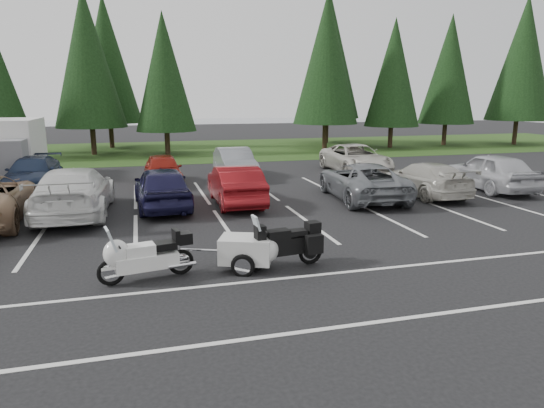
{
  "coord_description": "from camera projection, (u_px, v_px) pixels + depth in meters",
  "views": [
    {
      "loc": [
        -1.96,
        -13.25,
        3.96
      ],
      "look_at": [
        1.54,
        -0.5,
        1.04
      ],
      "focal_mm": 32.0,
      "sensor_mm": 36.0,
      "label": 1
    }
  ],
  "objects": [
    {
      "name": "conifer_4",
      "position": [
        87.0,
        58.0,
        32.69
      ],
      "size": [
        4.8,
        4.8,
        11.17
      ],
      "color": "#332316",
      "rests_on": "ground"
    },
    {
      "name": "conifer_back_c",
      "position": [
        328.0,
        54.0,
        41.08
      ],
      "size": [
        5.5,
        5.5,
        12.81
      ],
      "color": "#332316",
      "rests_on": "ground"
    },
    {
      "name": "conifer_back_b",
      "position": [
        106.0,
        60.0,
        37.23
      ],
      "size": [
        4.97,
        4.97,
        11.58
      ],
      "color": "#332316",
      "rests_on": "ground"
    },
    {
      "name": "grass_strip",
      "position": [
        166.0,
        151.0,
        36.43
      ],
      "size": [
        80.0,
        16.0,
        0.01
      ],
      "primitive_type": "cube",
      "color": "#1C3C13",
      "rests_on": "ground"
    },
    {
      "name": "lake_water",
      "position": [
        182.0,
        127.0,
        66.65
      ],
      "size": [
        70.0,
        50.0,
        0.02
      ],
      "primitive_type": "cube",
      "color": "slate",
      "rests_on": "ground"
    },
    {
      "name": "car_near_5",
      "position": [
        235.0,
        185.0,
        18.21
      ],
      "size": [
        1.62,
        4.5,
        1.48
      ],
      "primitive_type": "imported",
      "rotation": [
        0.0,
        0.0,
        3.13
      ],
      "color": "maroon",
      "rests_on": "ground"
    },
    {
      "name": "conifer_5",
      "position": [
        164.0,
        72.0,
        32.96
      ],
      "size": [
        4.14,
        4.14,
        9.63
      ],
      "color": "#332316",
      "rests_on": "ground"
    },
    {
      "name": "car_far_4",
      "position": [
        356.0,
        159.0,
        25.86
      ],
      "size": [
        2.57,
        5.41,
        1.49
      ],
      "primitive_type": "imported",
      "rotation": [
        0.0,
        0.0,
        -0.02
      ],
      "color": "beige",
      "rests_on": "ground"
    },
    {
      "name": "conifer_8",
      "position": [
        449.0,
        70.0,
        39.74
      ],
      "size": [
        4.53,
        4.53,
        10.56
      ],
      "color": "#332316",
      "rests_on": "ground"
    },
    {
      "name": "car_near_8",
      "position": [
        490.0,
        171.0,
        20.97
      ],
      "size": [
        2.21,
        4.89,
        1.63
      ],
      "primitive_type": "imported",
      "rotation": [
        0.0,
        0.0,
        3.08
      ],
      "color": "#B4B5B9",
      "rests_on": "ground"
    },
    {
      "name": "stall_markings",
      "position": [
        206.0,
        222.0,
        15.72
      ],
      "size": [
        32.0,
        16.0,
        0.01
      ],
      "primitive_type": "cube",
      "color": "silver",
      "rests_on": "ground"
    },
    {
      "name": "adventure_motorcycle",
      "position": [
        284.0,
        240.0,
        11.33
      ],
      "size": [
        2.33,
        1.05,
        1.37
      ],
      "primitive_type": null,
      "rotation": [
        0.0,
        0.0,
        0.12
      ],
      "color": "black",
      "rests_on": "ground"
    },
    {
      "name": "conifer_6",
      "position": [
        326.0,
        60.0,
        36.3
      ],
      "size": [
        4.93,
        4.93,
        11.48
      ],
      "color": "#332316",
      "rests_on": "ground"
    },
    {
      "name": "conifer_7",
      "position": [
        394.0,
        73.0,
        37.64
      ],
      "size": [
        4.27,
        4.27,
        9.94
      ],
      "color": "#332316",
      "rests_on": "ground"
    },
    {
      "name": "box_truck",
      "position": [
        9.0,
        151.0,
        23.22
      ],
      "size": [
        2.4,
        5.6,
        2.9
      ],
      "primitive_type": null,
      "color": "silver",
      "rests_on": "ground"
    },
    {
      "name": "conifer_9",
      "position": [
        523.0,
        58.0,
        39.87
      ],
      "size": [
        5.19,
        5.19,
        12.1
      ],
      "color": "#332316",
      "rests_on": "ground"
    },
    {
      "name": "car_near_4",
      "position": [
        162.0,
        187.0,
        17.51
      ],
      "size": [
        2.05,
        4.65,
        1.56
      ],
      "primitive_type": "imported",
      "rotation": [
        0.0,
        0.0,
        3.19
      ],
      "color": "#171637",
      "rests_on": "ground"
    },
    {
      "name": "car_far_3",
      "position": [
        235.0,
        163.0,
        24.12
      ],
      "size": [
        1.58,
        4.51,
        1.49
      ],
      "primitive_type": "imported",
      "rotation": [
        0.0,
        0.0,
        -0.0
      ],
      "color": "gray",
      "rests_on": "ground"
    },
    {
      "name": "touring_motorcycle",
      "position": [
        146.0,
        252.0,
        10.59
      ],
      "size": [
        2.43,
        1.15,
        1.3
      ],
      "primitive_type": null,
      "rotation": [
        0.0,
        0.0,
        0.19
      ],
      "color": "white",
      "rests_on": "ground"
    },
    {
      "name": "car_far_2",
      "position": [
        163.0,
        169.0,
        22.42
      ],
      "size": [
        1.72,
        4.08,
        1.38
      ],
      "primitive_type": "imported",
      "rotation": [
        0.0,
        0.0,
        0.02
      ],
      "color": "maroon",
      "rests_on": "ground"
    },
    {
      "name": "cargo_trailer",
      "position": [
        246.0,
        253.0,
        11.32
      ],
      "size": [
        1.96,
        1.54,
        0.8
      ],
      "primitive_type": null,
      "rotation": [
        0.0,
        0.0,
        -0.38
      ],
      "color": "silver",
      "rests_on": "ground"
    },
    {
      "name": "ground",
      "position": [
        215.0,
        239.0,
        13.84
      ],
      "size": [
        120.0,
        120.0,
        0.0
      ],
      "primitive_type": "plane",
      "color": "black",
      "rests_on": "ground"
    },
    {
      "name": "car_near_3",
      "position": [
        74.0,
        192.0,
        16.44
      ],
      "size": [
        2.48,
        5.75,
        1.65
      ],
      "primitive_type": "imported",
      "rotation": [
        0.0,
        0.0,
        3.11
      ],
      "color": "silver",
      "rests_on": "ground"
    },
    {
      "name": "car_far_1",
      "position": [
        33.0,
        173.0,
        21.17
      ],
      "size": [
        2.1,
        4.87,
        1.4
      ],
      "primitive_type": "imported",
      "rotation": [
        0.0,
        0.0,
        -0.03
      ],
      "color": "#17233B",
      "rests_on": "ground"
    },
    {
      "name": "car_near_7",
      "position": [
        425.0,
        179.0,
        19.84
      ],
      "size": [
        2.01,
        4.74,
        1.36
      ],
      "primitive_type": "imported",
      "rotation": [
        0.0,
        0.0,
        3.16
      ],
      "color": "#B3B0A4",
      "rests_on": "ground"
    },
    {
      "name": "car_near_6",
      "position": [
        362.0,
        181.0,
        19.1
      ],
      "size": [
        2.86,
        5.41,
        1.45
      ],
      "primitive_type": "imported",
      "rotation": [
        0.0,
        0.0,
        3.05
      ],
      "color": "slate",
      "rests_on": "ground"
    }
  ]
}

